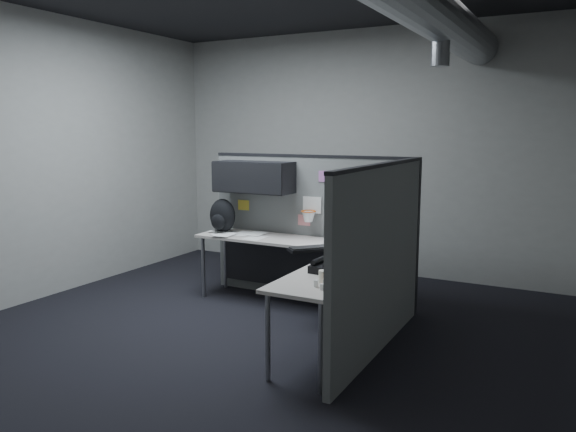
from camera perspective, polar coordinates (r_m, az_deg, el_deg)
The scene contains 12 objects.
room at distance 4.75m, azimuth 2.60°, elevation 11.09°, with size 5.62×5.62×3.22m.
partition_back at distance 6.28m, azimuth 0.67°, elevation 0.47°, with size 2.44×0.42×1.63m.
partition_right at distance 4.86m, azimuth 9.39°, elevation -4.23°, with size 0.07×2.23×1.63m.
desk at distance 5.70m, azimuth 1.78°, elevation -4.30°, with size 2.31×2.11×0.73m.
monitor at distance 5.59m, azimuth 7.12°, elevation -1.05°, with size 0.52×0.52×0.44m.
keyboard at distance 5.50m, azimuth 2.51°, elevation -3.33°, with size 0.45×0.46×0.04m.
mouse at distance 5.08m, azimuth 6.22°, elevation -4.44°, with size 0.28×0.28×0.05m.
phone at distance 4.69m, azimuth 3.77°, elevation -5.21°, with size 0.22×0.24×0.11m.
bottles at distance 4.25m, azimuth 3.60°, elevation -6.82°, with size 0.12×0.17×0.07m.
cup at distance 4.36m, azimuth 3.60°, elevation -6.18°, with size 0.07×0.07×0.10m, color white.
papers at distance 6.36m, azimuth -5.21°, elevation -1.81°, with size 0.76×0.50×0.02m.
backpack at distance 6.47m, azimuth -6.71°, elevation -0.02°, with size 0.35×0.33×0.39m.
Camera 1 is at (2.60, -4.28, 1.90)m, focal length 35.00 mm.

